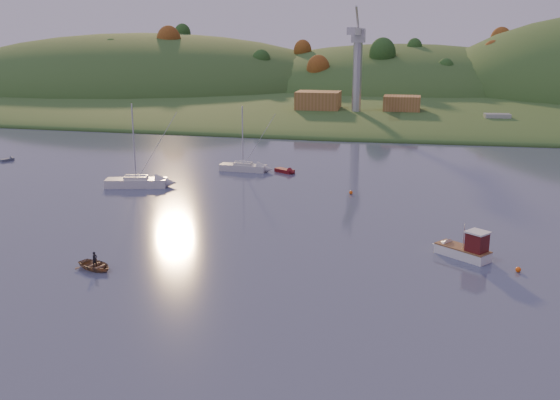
% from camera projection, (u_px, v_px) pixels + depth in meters
% --- Properties ---
extents(ground, '(500.00, 500.00, 0.00)m').
position_uv_depth(ground, '(159.00, 355.00, 42.42)').
color(ground, '#363F59').
rests_on(ground, ground).
extents(far_shore, '(620.00, 220.00, 1.50)m').
position_uv_depth(far_shore, '(376.00, 87.00, 259.79)').
color(far_shore, '#294A1D').
rests_on(far_shore, ground).
extents(shore_slope, '(640.00, 150.00, 7.00)m').
position_uv_depth(shore_slope, '(363.00, 103.00, 198.36)').
color(shore_slope, '#294A1D').
rests_on(shore_slope, ground).
extents(hill_left_far, '(120.00, 100.00, 32.00)m').
position_uv_depth(hill_left_far, '(13.00, 84.00, 278.10)').
color(hill_left_far, '#294A1D').
rests_on(hill_left_far, ground).
extents(hill_left, '(170.00, 140.00, 44.00)m').
position_uv_depth(hill_left, '(145.00, 89.00, 249.71)').
color(hill_left, '#294A1D').
rests_on(hill_left, ground).
extents(hill_center, '(140.00, 120.00, 36.00)m').
position_uv_depth(hill_center, '(399.00, 92.00, 238.85)').
color(hill_center, '#294A1D').
rests_on(hill_center, ground).
extents(hillside_trees, '(280.00, 50.00, 32.00)m').
position_uv_depth(hillside_trees, '(368.00, 98.00, 217.26)').
color(hillside_trees, '#1A4719').
rests_on(hillside_trees, ground).
extents(wharf, '(42.00, 16.00, 2.40)m').
position_uv_depth(wharf, '(369.00, 117.00, 156.39)').
color(wharf, slate).
rests_on(wharf, ground).
extents(shed_west, '(11.00, 8.00, 4.80)m').
position_uv_depth(shed_west, '(318.00, 101.00, 159.06)').
color(shed_west, olive).
rests_on(shed_west, wharf).
extents(shed_east, '(9.00, 7.00, 4.00)m').
position_uv_depth(shed_east, '(402.00, 104.00, 155.84)').
color(shed_east, olive).
rests_on(shed_east, wharf).
extents(dock_crane, '(3.20, 28.00, 20.30)m').
position_uv_depth(dock_crane, '(357.00, 52.00, 149.50)').
color(dock_crane, '#B7B7BC').
rests_on(dock_crane, wharf).
extents(fishing_boat, '(6.13, 5.39, 4.00)m').
position_uv_depth(fishing_boat, '(459.00, 248.00, 61.10)').
color(fishing_boat, white).
rests_on(fishing_boat, ground).
extents(sailboat_near, '(8.94, 4.46, 11.90)m').
position_uv_depth(sailboat_near, '(136.00, 182.00, 89.15)').
color(sailboat_near, silver).
rests_on(sailboat_near, ground).
extents(sailboat_far, '(7.58, 2.61, 10.38)m').
position_uv_depth(sailboat_far, '(243.00, 167.00, 99.67)').
color(sailboat_far, beige).
rests_on(sailboat_far, ground).
extents(canoe, '(4.55, 3.98, 0.79)m').
position_uv_depth(canoe, '(95.00, 265.00, 57.77)').
color(canoe, '#8C6A4D').
rests_on(canoe, ground).
extents(paddler, '(0.53, 0.63, 1.46)m').
position_uv_depth(paddler, '(95.00, 262.00, 57.69)').
color(paddler, black).
rests_on(paddler, ground).
extents(red_tender, '(3.98, 3.27, 1.33)m').
position_uv_depth(red_tender, '(288.00, 171.00, 98.16)').
color(red_tender, '#600D12').
rests_on(red_tender, ground).
extents(grey_dinghy, '(2.04, 2.75, 0.97)m').
position_uv_depth(grey_dinghy, '(10.00, 159.00, 108.15)').
color(grey_dinghy, '#515C6B').
rests_on(grey_dinghy, ground).
extents(work_vessel, '(13.89, 6.14, 3.47)m').
position_uv_depth(work_vessel, '(497.00, 123.00, 144.70)').
color(work_vessel, slate).
rests_on(work_vessel, ground).
extents(buoy_0, '(0.50, 0.50, 0.50)m').
position_uv_depth(buoy_0, '(518.00, 270.00, 57.11)').
color(buoy_0, '#F9590D').
rests_on(buoy_0, ground).
extents(buoy_1, '(0.50, 0.50, 0.50)m').
position_uv_depth(buoy_1, '(351.00, 193.00, 85.09)').
color(buoy_1, '#F9590D').
rests_on(buoy_1, ground).
extents(buoy_2, '(0.50, 0.50, 0.50)m').
position_uv_depth(buoy_2, '(109.00, 183.00, 90.42)').
color(buoy_2, '#F9590D').
rests_on(buoy_2, ground).
extents(buoy_3, '(0.50, 0.50, 0.50)m').
position_uv_depth(buoy_3, '(245.00, 164.00, 104.00)').
color(buoy_3, '#F9590D').
rests_on(buoy_3, ground).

